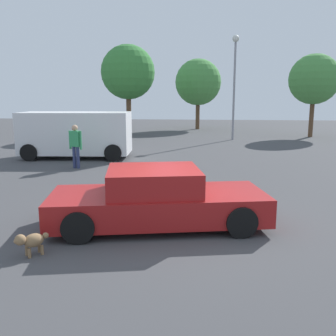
{
  "coord_description": "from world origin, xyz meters",
  "views": [
    {
      "loc": [
        0.74,
        -7.56,
        2.75
      ],
      "look_at": [
        -0.27,
        2.01,
        0.9
      ],
      "focal_mm": 39.04,
      "sensor_mm": 36.0,
      "label": 1
    }
  ],
  "objects_px": {
    "light_post_near": "(235,70)",
    "van_white": "(76,133)",
    "pedestrian": "(75,142)",
    "dog": "(31,241)",
    "sedan_foreground": "(157,199)"
  },
  "relations": [
    {
      "from": "van_white",
      "to": "pedestrian",
      "type": "distance_m",
      "value": 2.68
    },
    {
      "from": "sedan_foreground",
      "to": "pedestrian",
      "type": "distance_m",
      "value": 7.49
    },
    {
      "from": "sedan_foreground",
      "to": "light_post_near",
      "type": "xyz_separation_m",
      "value": [
        2.76,
        17.14,
        3.93
      ]
    },
    {
      "from": "pedestrian",
      "to": "light_post_near",
      "type": "xyz_separation_m",
      "value": [
        6.86,
        10.89,
        3.49
      ]
    },
    {
      "from": "light_post_near",
      "to": "dog",
      "type": "bearing_deg",
      "value": -104.12
    },
    {
      "from": "light_post_near",
      "to": "van_white",
      "type": "bearing_deg",
      "value": -132.82
    },
    {
      "from": "sedan_foreground",
      "to": "dog",
      "type": "distance_m",
      "value": 2.7
    },
    {
      "from": "dog",
      "to": "pedestrian",
      "type": "bearing_deg",
      "value": -121.22
    },
    {
      "from": "van_white",
      "to": "sedan_foreground",
      "type": "bearing_deg",
      "value": 114.83
    },
    {
      "from": "dog",
      "to": "pedestrian",
      "type": "relative_size",
      "value": 0.27
    },
    {
      "from": "sedan_foreground",
      "to": "pedestrian",
      "type": "xyz_separation_m",
      "value": [
        -4.09,
        6.25,
        0.44
      ]
    },
    {
      "from": "pedestrian",
      "to": "light_post_near",
      "type": "distance_m",
      "value": 13.33
    },
    {
      "from": "sedan_foreground",
      "to": "dog",
      "type": "relative_size",
      "value": 10.33
    },
    {
      "from": "dog",
      "to": "light_post_near",
      "type": "relative_size",
      "value": 0.07
    },
    {
      "from": "light_post_near",
      "to": "pedestrian",
      "type": "bearing_deg",
      "value": -122.21
    }
  ]
}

